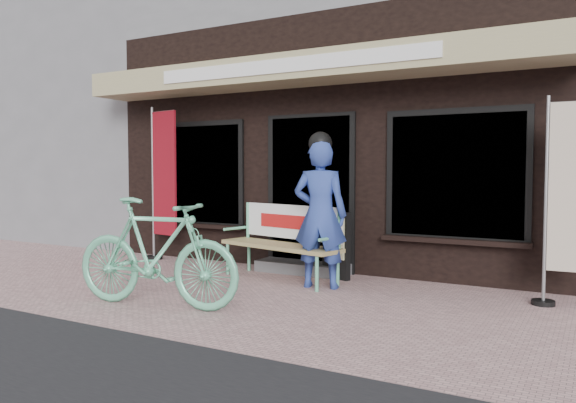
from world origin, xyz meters
The scene contains 9 objects.
ground centered at (0.00, 0.00, 0.00)m, with size 70.00×70.00×0.00m, color #BD9190.
storefront centered at (0.00, 4.96, 2.99)m, with size 7.00×6.77×6.00m.
neighbor_left_near centered at (-8.50, 5.50, 3.20)m, with size 10.00×7.00×6.40m, color slate.
bench centered at (0.00, 1.25, 0.56)m, with size 1.83×0.85×0.96m.
person centered at (0.62, 1.01, 0.92)m, with size 0.73×0.57×1.88m.
bicycle centered at (-0.44, -0.68, 0.57)m, with size 0.53×1.89×1.14m, color #63C296.
nobori_red centered at (-2.38, 1.60, 1.24)m, with size 0.71×0.31×2.40m.
nobori_cream centered at (3.29, 1.38, 1.13)m, with size 0.64×0.25×2.19m.
menu_stand centered at (0.57, 1.60, 0.45)m, with size 0.44×0.23×0.88m.
Camera 1 is at (3.57, -5.04, 1.43)m, focal length 35.00 mm.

